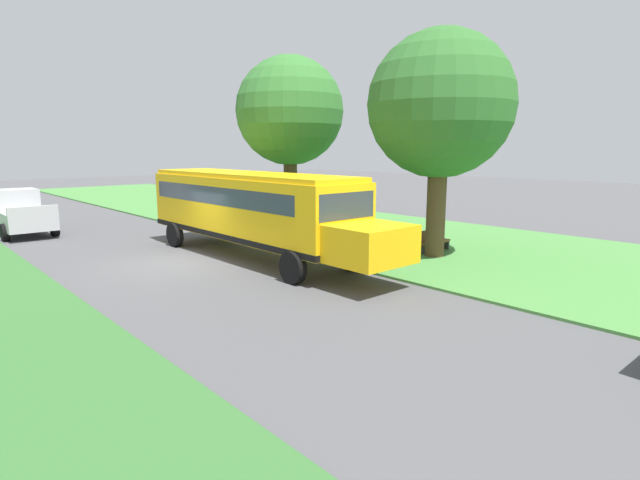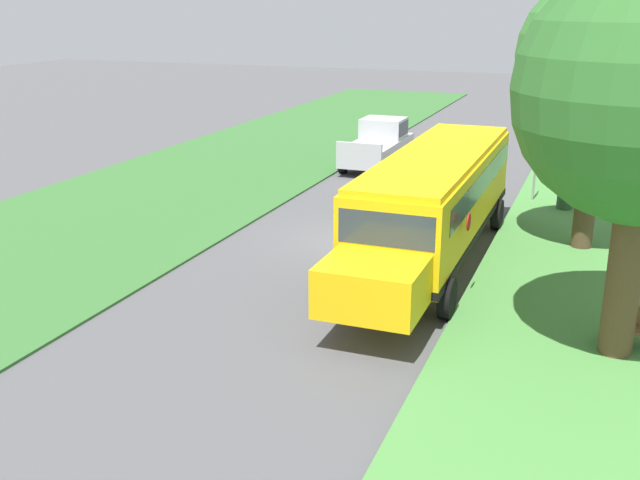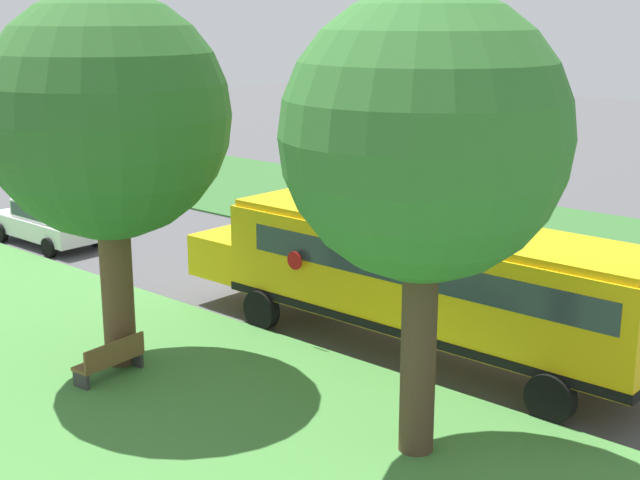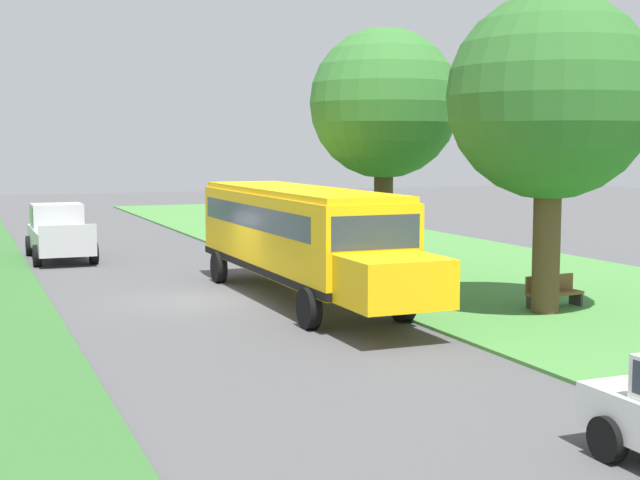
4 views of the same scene
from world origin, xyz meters
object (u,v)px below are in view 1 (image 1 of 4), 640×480
at_px(oak_tree_beside_bus, 289,112).
at_px(park_bench, 433,241).
at_px(oak_tree_roadside_mid, 442,109).
at_px(stop_sign, 196,194).
at_px(pickup_truck, 19,211).
at_px(trash_bin, 227,219).
at_px(school_bus, 253,207).

xyz_separation_m(oak_tree_beside_bus, park_bench, (-1.70, 6.85, -5.20)).
relative_size(oak_tree_roadside_mid, stop_sign, 2.99).
xyz_separation_m(pickup_truck, trash_bin, (-8.50, 5.00, -0.62)).
xyz_separation_m(oak_tree_beside_bus, stop_sign, (1.99, -5.22, -3.94)).
distance_m(oak_tree_beside_bus, park_bench, 8.77).
distance_m(park_bench, trash_bin, 11.43).
height_order(oak_tree_beside_bus, trash_bin, oak_tree_beside_bus).
relative_size(pickup_truck, stop_sign, 1.97).
bearing_deg(school_bus, stop_sign, -103.87).
relative_size(oak_tree_beside_bus, trash_bin, 9.04).
bearing_deg(trash_bin, stop_sign, -37.45).
distance_m(pickup_truck, trash_bin, 9.88).
distance_m(pickup_truck, park_bench, 19.55).
bearing_deg(trash_bin, oak_tree_beside_bus, 100.39).
bearing_deg(stop_sign, oak_tree_roadside_mid, 104.26).
height_order(school_bus, stop_sign, school_bus).
distance_m(school_bus, trash_bin, 7.95).
relative_size(pickup_truck, trash_bin, 6.00).
xyz_separation_m(school_bus, oak_tree_beside_bus, (-3.98, -2.84, 3.75)).
height_order(oak_tree_beside_bus, park_bench, oak_tree_beside_bus).
distance_m(oak_tree_roadside_mid, stop_sign, 13.52).
bearing_deg(oak_tree_roadside_mid, school_bus, -41.17).
distance_m(pickup_truck, stop_sign, 8.39).
distance_m(school_bus, park_bench, 7.11).
bearing_deg(oak_tree_roadside_mid, stop_sign, -75.74).
height_order(school_bus, pickup_truck, school_bus).
distance_m(school_bus, stop_sign, 8.30).
bearing_deg(school_bus, oak_tree_beside_bus, -144.55).
height_order(stop_sign, park_bench, stop_sign).
height_order(school_bus, oak_tree_beside_bus, oak_tree_beside_bus).
xyz_separation_m(school_bus, trash_bin, (-3.19, -7.13, -1.47)).
distance_m(oak_tree_beside_bus, stop_sign, 6.84).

